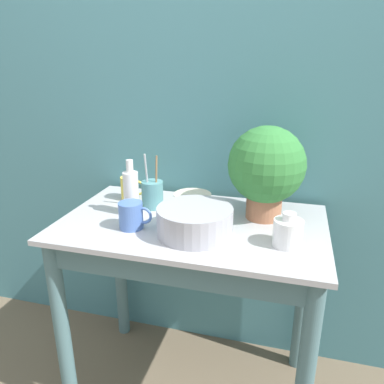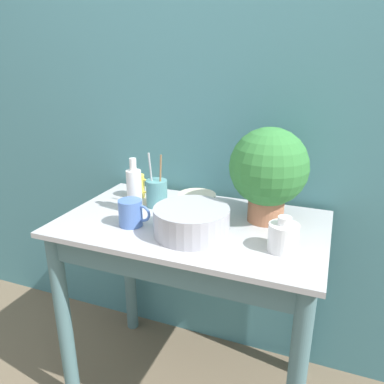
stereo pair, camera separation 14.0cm
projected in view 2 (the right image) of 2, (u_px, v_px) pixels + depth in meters
name	position (u px, v px, depth m)	size (l,w,h in m)	color
wall_back	(222.00, 111.00, 1.64)	(6.00, 0.05, 2.40)	teal
counter_table	(190.00, 268.00, 1.49)	(1.01, 0.61, 0.82)	slate
potted_plant	(269.00, 170.00, 1.38)	(0.29, 0.29, 0.36)	#A36647
bowl_wash_large	(191.00, 221.00, 1.32)	(0.27, 0.27, 0.10)	#A8A8B2
bottle_tall	(134.00, 190.00, 1.50)	(0.06, 0.06, 0.23)	white
bottle_short	(283.00, 236.00, 1.21)	(0.10, 0.10, 0.12)	white
mug_yellow	(137.00, 186.00, 1.68)	(0.11, 0.07, 0.10)	#E5CC4C
mug_blue	(131.00, 213.00, 1.39)	(0.13, 0.09, 0.10)	#4C70B7
bowl_small_cream	(197.00, 199.00, 1.60)	(0.16, 0.16, 0.05)	beige
utensil_cup	(157.00, 193.00, 1.58)	(0.09, 0.09, 0.24)	#569399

